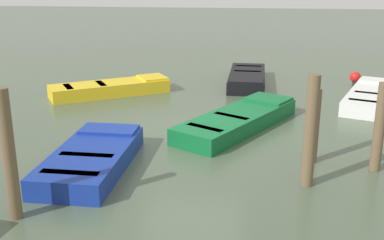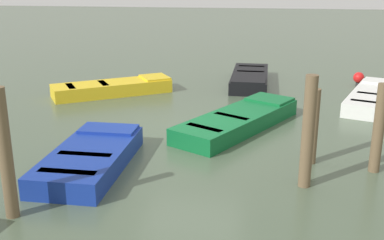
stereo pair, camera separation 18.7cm
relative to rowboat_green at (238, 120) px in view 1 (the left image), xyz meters
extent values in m
plane|color=#475642|center=(0.59, -1.09, -0.22)|extent=(80.00, 80.00, 0.00)
cube|color=#0F602D|center=(0.03, -0.02, -0.02)|extent=(4.09, 3.05, 0.40)
cube|color=orange|center=(0.03, -0.02, 0.12)|extent=(3.43, 2.52, 0.04)
cube|color=#0F602D|center=(-1.33, 0.76, 0.21)|extent=(1.31, 1.38, 0.06)
cube|color=#B06E1E|center=(0.29, -0.17, 0.16)|extent=(0.64, 0.91, 0.04)
cube|color=#B06E1E|center=(1.25, -0.72, 0.16)|extent=(0.64, 0.91, 0.04)
cube|color=silver|center=(-2.66, 3.87, -0.02)|extent=(3.73, 2.46, 0.40)
cube|color=#334772|center=(-2.66, 3.87, 0.12)|extent=(3.14, 2.00, 0.04)
cube|color=silver|center=(-3.93, 4.35, 0.21)|extent=(1.14, 1.39, 0.06)
cube|color=navy|center=(-2.41, 3.78, 0.16)|extent=(0.55, 1.04, 0.04)
cube|color=navy|center=(-1.52, 3.45, 0.16)|extent=(0.55, 1.04, 0.04)
cube|color=navy|center=(2.94, -2.81, -0.02)|extent=(3.10, 1.41, 0.40)
cube|color=silver|center=(2.94, -2.81, 0.12)|extent=(2.63, 1.11, 0.04)
cube|color=navy|center=(1.74, -2.79, 0.21)|extent=(0.70, 1.24, 0.06)
cube|color=#A4A49F|center=(3.17, -2.81, 0.16)|extent=(0.22, 1.06, 0.04)
cube|color=#A4A49F|center=(4.02, -2.83, 0.16)|extent=(0.22, 1.06, 0.04)
cube|color=gold|center=(-2.83, -4.12, -0.02)|extent=(2.82, 3.67, 0.40)
cube|color=#4C3319|center=(-2.83, -4.12, 0.12)|extent=(2.34, 3.08, 0.04)
cube|color=gold|center=(-3.59, -2.90, 0.21)|extent=(1.22, 1.18, 0.06)
cube|color=#42301E|center=(-2.69, -4.35, 0.16)|extent=(0.79, 0.60, 0.04)
cube|color=#42301E|center=(-2.15, -5.21, 0.16)|extent=(0.79, 0.60, 0.04)
cube|color=black|center=(-4.87, 0.16, -0.02)|extent=(3.50, 1.26, 0.40)
cube|color=gray|center=(-4.87, 0.16, 0.12)|extent=(2.97, 0.98, 0.04)
cube|color=black|center=(-3.51, 0.14, 0.21)|extent=(0.78, 1.08, 0.06)
cube|color=#776E5D|center=(-5.13, 0.17, 0.16)|extent=(0.22, 0.93, 0.04)
cube|color=#776E5D|center=(-6.09, 0.18, 0.16)|extent=(0.22, 0.93, 0.04)
cylinder|color=brown|center=(3.18, 1.34, 0.82)|extent=(0.22, 0.22, 2.07)
cylinder|color=brown|center=(2.31, 2.75, 0.66)|extent=(0.21, 0.21, 1.76)
cylinder|color=brown|center=(2.03, 1.55, 0.56)|extent=(0.22, 0.22, 1.55)
cylinder|color=brown|center=(4.97, -3.38, 0.85)|extent=(0.21, 0.21, 2.12)
cylinder|color=#262626|center=(-5.08, 3.81, -0.16)|extent=(0.16, 0.16, 0.12)
sphere|color=red|center=(-5.08, 3.81, 0.08)|extent=(0.36, 0.36, 0.36)
camera|label=1|loc=(11.36, 0.22, 3.55)|focal=44.61mm
camera|label=2|loc=(11.33, 0.41, 3.55)|focal=44.61mm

